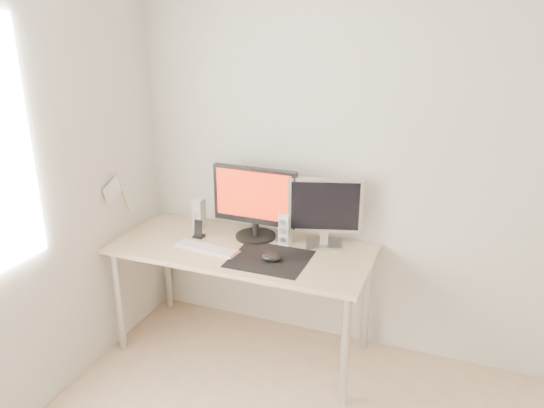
% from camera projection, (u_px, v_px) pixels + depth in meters
% --- Properties ---
extents(wall_back, '(3.50, 0.00, 3.50)m').
position_uv_depth(wall_back, '(411.00, 165.00, 3.10)').
color(wall_back, beige).
rests_on(wall_back, ground).
extents(mousepad, '(0.45, 0.40, 0.00)m').
position_uv_depth(mousepad, '(270.00, 259.00, 3.10)').
color(mousepad, black).
rests_on(mousepad, desk).
extents(mouse, '(0.12, 0.07, 0.04)m').
position_uv_depth(mouse, '(271.00, 258.00, 3.06)').
color(mouse, black).
rests_on(mouse, mousepad).
extents(desk, '(1.60, 0.70, 0.73)m').
position_uv_depth(desk, '(242.00, 258.00, 3.29)').
color(desk, '#D1B587').
rests_on(desk, ground).
extents(main_monitor, '(0.55, 0.27, 0.47)m').
position_uv_depth(main_monitor, '(255.00, 200.00, 3.31)').
color(main_monitor, black).
rests_on(main_monitor, desk).
extents(second_monitor, '(0.44, 0.22, 0.43)m').
position_uv_depth(second_monitor, '(325.00, 209.00, 3.21)').
color(second_monitor, '#ABAAAC').
rests_on(second_monitor, desk).
extents(speaker_left, '(0.07, 0.08, 0.21)m').
position_uv_depth(speaker_left, '(199.00, 214.00, 3.51)').
color(speaker_left, silver).
rests_on(speaker_left, desk).
extents(speaker_right, '(0.07, 0.08, 0.21)m').
position_uv_depth(speaker_right, '(285.00, 229.00, 3.27)').
color(speaker_right, silver).
rests_on(speaker_right, desk).
extents(keyboard, '(0.43, 0.16, 0.02)m').
position_uv_depth(keyboard, '(206.00, 248.00, 3.23)').
color(keyboard, silver).
rests_on(keyboard, desk).
extents(phone_dock, '(0.07, 0.06, 0.12)m').
position_uv_depth(phone_dock, '(198.00, 232.00, 3.39)').
color(phone_dock, black).
rests_on(phone_dock, desk).
extents(pennant, '(0.01, 0.23, 0.29)m').
position_uv_depth(pennant, '(116.00, 190.00, 3.30)').
color(pennant, '#A57F54').
rests_on(pennant, wall_left).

